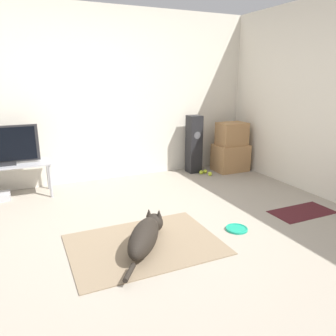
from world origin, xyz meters
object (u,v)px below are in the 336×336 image
(floor_speaker, at_px, (194,144))
(frisbee, at_px, (237,229))
(tv, at_px, (0,146))
(tennis_ball_loose_on_carpet, at_px, (210,174))
(tv_stand, at_px, (3,169))
(cardboard_box_lower, at_px, (230,158))
(cardboard_box_upper, at_px, (232,134))
(tennis_ball_by_boxes, at_px, (201,172))
(dog, at_px, (146,235))
(tennis_ball_near_speaker, at_px, (205,171))

(floor_speaker, bearing_deg, frisbee, -106.81)
(frisbee, xyz_separation_m, floor_speaker, (0.64, 2.11, 0.46))
(frisbee, relative_size, tv, 0.25)
(floor_speaker, height_order, tennis_ball_loose_on_carpet, floor_speaker)
(tv_stand, bearing_deg, cardboard_box_lower, -1.51)
(frisbee, bearing_deg, tv_stand, 137.75)
(cardboard_box_upper, bearing_deg, cardboard_box_lower, -178.04)
(cardboard_box_lower, distance_m, tennis_ball_by_boxes, 0.60)
(cardboard_box_lower, height_order, floor_speaker, floor_speaker)
(frisbee, relative_size, tennis_ball_loose_on_carpet, 3.54)
(dog, distance_m, tv, 2.40)
(frisbee, height_order, tennis_ball_loose_on_carpet, tennis_ball_loose_on_carpet)
(floor_speaker, distance_m, tennis_ball_loose_on_carpet, 0.56)
(frisbee, bearing_deg, tennis_ball_by_boxes, 70.40)
(tennis_ball_loose_on_carpet, bearing_deg, floor_speaker, 112.84)
(frisbee, xyz_separation_m, tennis_ball_by_boxes, (0.69, 1.93, 0.02))
(cardboard_box_upper, bearing_deg, tennis_ball_by_boxes, 179.81)
(cardboard_box_lower, bearing_deg, tennis_ball_by_boxes, 179.79)
(frisbee, relative_size, tennis_ball_near_speaker, 3.54)
(frisbee, relative_size, tv_stand, 0.20)
(cardboard_box_upper, bearing_deg, dog, -140.17)
(cardboard_box_lower, bearing_deg, floor_speaker, 163.67)
(tv, distance_m, tennis_ball_loose_on_carpet, 3.08)
(tv, bearing_deg, floor_speaker, 1.73)
(tennis_ball_by_boxes, bearing_deg, tv_stand, 178.24)
(frisbee, height_order, cardboard_box_lower, cardboard_box_lower)
(cardboard_box_lower, relative_size, cardboard_box_upper, 1.19)
(dog, height_order, tennis_ball_near_speaker, dog)
(tv, bearing_deg, tennis_ball_near_speaker, -1.44)
(cardboard_box_upper, relative_size, tv_stand, 0.40)
(tv_stand, relative_size, tennis_ball_loose_on_carpet, 17.42)
(tv, distance_m, tennis_ball_near_speaker, 3.07)
(tennis_ball_by_boxes, bearing_deg, tv, 178.19)
(floor_speaker, bearing_deg, tennis_ball_by_boxes, -74.35)
(tv, relative_size, tennis_ball_loose_on_carpet, 14.00)
(dog, xyz_separation_m, tv_stand, (-1.21, 1.99, 0.27))
(tv_stand, bearing_deg, tv, 90.00)
(tennis_ball_near_speaker, bearing_deg, cardboard_box_upper, -2.21)
(frisbee, xyz_separation_m, cardboard_box_lower, (1.25, 1.93, 0.21))
(dog, height_order, tv, tv)
(cardboard_box_upper, xyz_separation_m, floor_speaker, (-0.62, 0.18, -0.16))
(tennis_ball_loose_on_carpet, bearing_deg, cardboard_box_lower, 15.82)
(floor_speaker, relative_size, tennis_ball_loose_on_carpet, 14.43)
(dog, height_order, floor_speaker, floor_speaker)
(dog, relative_size, cardboard_box_upper, 1.91)
(frisbee, height_order, tv_stand, tv_stand)
(tennis_ball_near_speaker, height_order, tennis_ball_loose_on_carpet, same)
(dog, distance_m, tennis_ball_by_boxes, 2.55)
(tv_stand, xyz_separation_m, tennis_ball_loose_on_carpet, (2.99, -0.23, -0.38))
(cardboard_box_lower, relative_size, tv_stand, 0.48)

